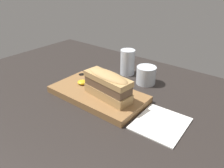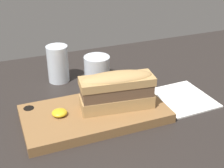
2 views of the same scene
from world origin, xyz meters
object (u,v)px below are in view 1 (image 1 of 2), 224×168
sandwich (108,84)px  napkin (161,123)px  water_glass (127,64)px  wine_glass (146,76)px  serving_board (98,94)px

sandwich → napkin: bearing=2.6°
sandwich → napkin: 22.46cm
water_glass → napkin: 39.67cm
sandwich → water_glass: 27.67cm
water_glass → wine_glass: bearing=-14.5°
serving_board → napkin: (26.95, -0.04, -1.08)cm
sandwich → water_glass: size_ratio=1.66×
wine_glass → napkin: (18.58, -21.82, -3.36)cm
water_glass → wine_glass: 12.40cm
serving_board → water_glass: (-3.54, 24.86, 3.81)cm
sandwich → wine_glass: 23.32cm
sandwich → napkin: (21.06, 0.96, -7.74)cm
serving_board → water_glass: water_glass is taller
water_glass → napkin: (30.49, -24.90, -4.89)cm
sandwich → napkin: sandwich is taller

